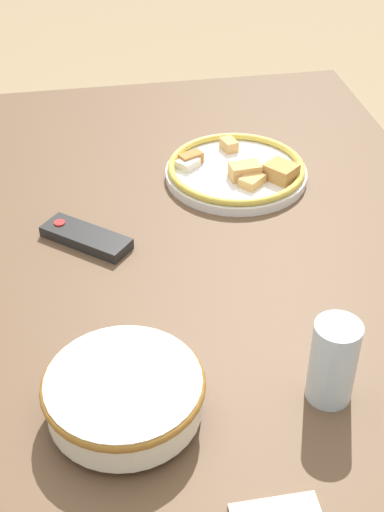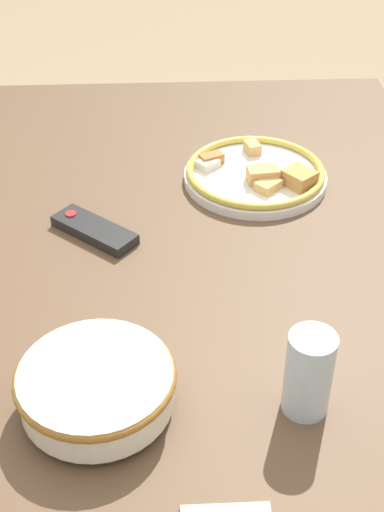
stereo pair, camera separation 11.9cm
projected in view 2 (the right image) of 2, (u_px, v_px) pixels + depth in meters
dining_table at (183, 305)px, 1.24m from camera, size 1.58×1.07×0.74m
noodle_bowl at (96, 386)px, 0.95m from camera, size 0.22×0.22×0.07m
food_plate at (256, 174)px, 1.43m from camera, size 0.29×0.29×0.05m
tv_remote at (94, 230)px, 1.29m from camera, size 0.15×0.16×0.02m
drinking_glass at (309, 373)px, 0.93m from camera, size 0.06×0.06×0.13m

